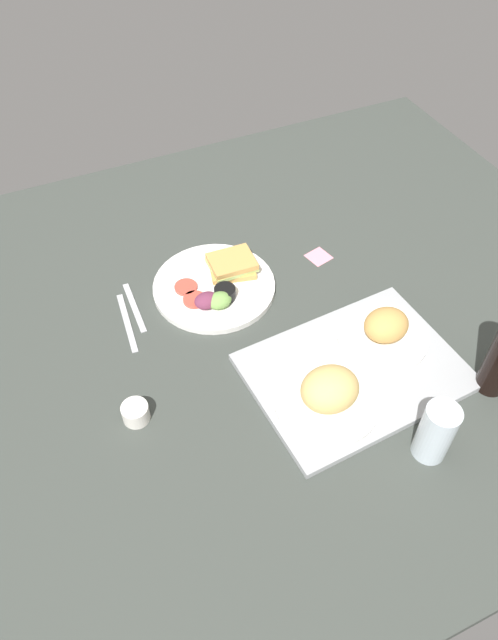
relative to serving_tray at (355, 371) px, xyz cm
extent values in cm
cube|color=#383D38|center=(14.03, -23.56, -2.30)|extent=(190.00, 150.00, 3.00)
cube|color=#9EA0A3|center=(0.00, 0.00, 0.00)|extent=(47.03, 35.82, 1.60)
cylinder|color=white|center=(-10.00, -5.00, 1.50)|extent=(20.51, 20.51, 1.40)
ellipsoid|color=tan|center=(-10.07, -4.72, 5.68)|extent=(10.22, 8.83, 6.97)
cylinder|color=white|center=(10.00, 5.00, 1.50)|extent=(21.95, 21.95, 1.40)
ellipsoid|color=#DBB266|center=(10.09, 5.52, 6.35)|extent=(12.18, 10.52, 8.30)
cylinder|color=white|center=(18.15, -36.86, 0.00)|extent=(30.20, 30.20, 1.60)
cube|color=tan|center=(12.11, -39.58, 1.50)|extent=(12.84, 11.38, 1.40)
cube|color=#B2C66B|center=(12.11, -39.58, 2.70)|extent=(11.07, 9.08, 1.00)
cube|color=tan|center=(12.11, -39.58, 3.90)|extent=(11.44, 9.55, 1.40)
cylinder|color=#D14738|center=(24.94, -38.37, 1.20)|extent=(5.60, 5.60, 0.80)
cylinder|color=#D14738|center=(24.49, -33.54, 1.20)|extent=(5.60, 5.60, 0.80)
cylinder|color=black|center=(17.39, -31.58, 2.30)|extent=(5.20, 5.20, 3.00)
cylinder|color=#EFEACC|center=(17.39, -31.58, 3.40)|extent=(4.26, 4.26, 0.60)
ellipsoid|color=#729E4C|center=(19.66, -29.61, 2.60)|extent=(6.00, 4.80, 3.60)
ellipsoid|color=#6B2D47|center=(22.38, -30.82, 2.60)|extent=(6.00, 4.80, 3.60)
cylinder|color=silver|center=(-3.39, 22.30, 6.14)|extent=(6.71, 6.71, 13.89)
cylinder|color=silver|center=(46.81, -8.63, 1.20)|extent=(5.60, 5.60, 4.00)
cube|color=#B7B7BC|center=(38.15, -38.86, -0.55)|extent=(1.90, 17.03, 0.50)
cube|color=#B7B7BC|center=(41.15, -34.86, -0.55)|extent=(3.11, 19.05, 0.50)
cube|color=pink|center=(-11.25, -36.56, -0.74)|extent=(6.76, 6.76, 0.12)
camera|label=1|loc=(52.81, 60.80, 103.23)|focal=33.06mm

